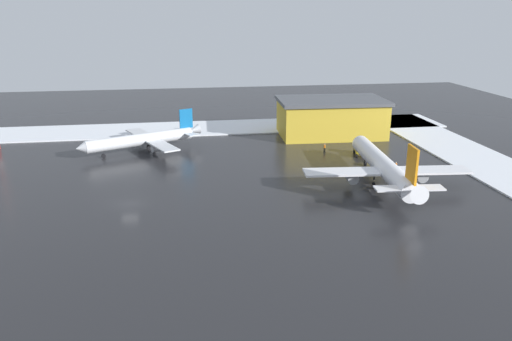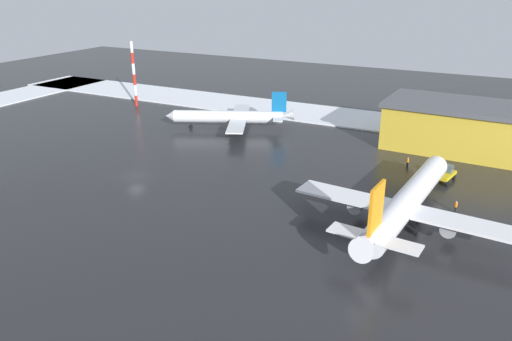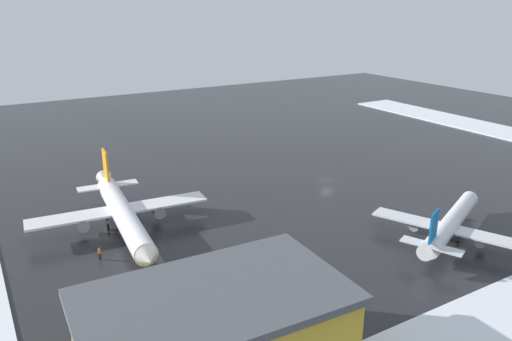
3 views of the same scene
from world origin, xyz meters
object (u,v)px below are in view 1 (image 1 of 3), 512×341
at_px(airplane_foreground_jet, 383,166).
at_px(ground_crew_near_tug, 325,147).
at_px(airplane_parked_portside, 143,139).
at_px(cargo_hangar, 331,117).
at_px(ground_crew_mid_apron, 396,166).
at_px(pushback_tug, 360,149).

xyz_separation_m(airplane_foreground_jet, ground_crew_near_tug, (3.99, -21.60, -2.35)).
relative_size(airplane_foreground_jet, airplane_parked_portside, 1.32).
bearing_deg(airplane_foreground_jet, cargo_hangar, 2.72).
distance_m(airplane_foreground_jet, ground_crew_near_tug, 22.09).
height_order(airplane_parked_portside, ground_crew_mid_apron, airplane_parked_portside).
height_order(airplane_foreground_jet, pushback_tug, airplane_foreground_jet).
bearing_deg(ground_crew_mid_apron, airplane_parked_portside, -96.72).
bearing_deg(cargo_hangar, ground_crew_mid_apron, 100.25).
xyz_separation_m(ground_crew_mid_apron, ground_crew_near_tug, (9.43, -14.86, 0.00)).
bearing_deg(airplane_parked_portside, ground_crew_near_tug, 146.63).
bearing_deg(airplane_parked_portside, ground_crew_mid_apron, 131.82).
distance_m(ground_crew_mid_apron, ground_crew_near_tug, 17.60).
distance_m(ground_crew_near_tug, cargo_hangar, 15.15).
distance_m(airplane_parked_portside, cargo_hangar, 43.99).
height_order(airplane_foreground_jet, cargo_hangar, airplane_foreground_jet).
height_order(pushback_tug, cargo_hangar, cargo_hangar).
height_order(airplane_foreground_jet, airplane_parked_portside, airplane_foreground_jet).
bearing_deg(ground_crew_mid_apron, cargo_hangar, -154.99).
height_order(ground_crew_mid_apron, ground_crew_near_tug, same).
xyz_separation_m(pushback_tug, ground_crew_near_tug, (6.54, -3.65, -0.31)).
xyz_separation_m(airplane_parked_portside, pushback_tug, (-44.36, 9.63, -1.39)).
height_order(airplane_parked_portside, pushback_tug, airplane_parked_portside).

